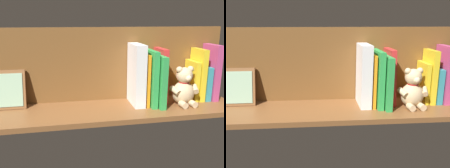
{
  "view_description": "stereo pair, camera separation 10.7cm",
  "coord_description": "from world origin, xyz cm",
  "views": [
    {
      "loc": [
        19.64,
        102.13,
        38.5
      ],
      "look_at": [
        0.0,
        0.0,
        10.93
      ],
      "focal_mm": 39.53,
      "sensor_mm": 36.0,
      "label": 1
    },
    {
      "loc": [
        9.0,
        103.61,
        38.5
      ],
      "look_at": [
        0.0,
        0.0,
        10.93
      ],
      "focal_mm": 39.53,
      "sensor_mm": 36.0,
      "label": 2
    }
  ],
  "objects": [
    {
      "name": "book_3",
      "position": [
        -40.77,
        -5.37,
        9.49
      ],
      "size": [
        1.95,
        12.11,
        18.97
      ],
      "primitive_type": "cube",
      "color": "yellow",
      "rests_on": "ground_plane"
    },
    {
      "name": "ground_plane",
      "position": [
        0.0,
        0.0,
        -1.1
      ],
      "size": [
        115.72,
        29.65,
        2.2
      ],
      "primitive_type": "cube",
      "color": "brown"
    },
    {
      "name": "picture_frame_leaning",
      "position": [
        44.65,
        -8.18,
        8.37
      ],
      "size": [
        14.37,
        5.8,
        17.06
      ],
      "color": "brown",
      "rests_on": "ground_plane"
    },
    {
      "name": "book_0",
      "position": [
        -50.27,
        -4.82,
        13.34
      ],
      "size": [
        2.99,
        13.22,
        26.68
      ],
      "primitive_type": "cube",
      "color": "#B23F72",
      "rests_on": "ground_plane"
    },
    {
      "name": "book_7",
      "position": [
        -15.66,
        -3.67,
        11.76
      ],
      "size": [
        1.3,
        15.5,
        23.51
      ],
      "primitive_type": "cube",
      "color": "orange",
      "rests_on": "ground_plane"
    },
    {
      "name": "book_2",
      "position": [
        -43.62,
        -5.11,
        12.38
      ],
      "size": [
        2.53,
        12.64,
        24.75
      ],
      "primitive_type": "cube",
      "color": "yellow",
      "rests_on": "ground_plane"
    },
    {
      "name": "book_1",
      "position": [
        -46.83,
        -5.16,
        8.19
      ],
      "size": [
        2.68,
        12.53,
        16.37
      ],
      "primitive_type": "cube",
      "color": "teal",
      "rests_on": "ground_plane"
    },
    {
      "name": "shelf_back_panel",
      "position": [
        0.0,
        -12.58,
        17.42
      ],
      "size": [
        115.72,
        1.5,
        34.83
      ],
      "primitive_type": "cube",
      "color": "brown",
      "rests_on": "ground_plane"
    },
    {
      "name": "dictionary_thick_white",
      "position": [
        -12.04,
        -3.49,
        13.88
      ],
      "size": [
        4.74,
        15.66,
        27.75
      ],
      "primitive_type": "cube",
      "color": "white",
      "rests_on": "ground_plane"
    },
    {
      "name": "book_4",
      "position": [
        -24.4,
        -4.79,
        12.71
      ],
      "size": [
        3.41,
        13.26,
        25.5
      ],
      "primitive_type": "cube",
      "rotation": [
        0.0,
        0.04,
        0.0
      ],
      "color": "red",
      "rests_on": "ground_plane"
    },
    {
      "name": "teddy_bear",
      "position": [
        -33.29,
        1.65,
        7.86
      ],
      "size": [
        14.45,
        11.94,
        17.86
      ],
      "rotation": [
        0.0,
        0.0,
        0.08
      ],
      "color": "#D1B284",
      "rests_on": "ground_plane"
    },
    {
      "name": "book_6",
      "position": [
        -18.14,
        -2.67,
        12.54
      ],
      "size": [
        2.44,
        17.51,
        25.08
      ],
      "primitive_type": "cube",
      "color": "green",
      "rests_on": "ground_plane"
    },
    {
      "name": "book_5",
      "position": [
        -21.27,
        -1.74,
        11.51
      ],
      "size": [
        2.6,
        19.38,
        23.02
      ],
      "primitive_type": "cube",
      "color": "green",
      "rests_on": "ground_plane"
    }
  ]
}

